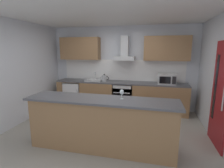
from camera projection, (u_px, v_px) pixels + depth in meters
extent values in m
cube|color=gray|center=(106.00, 133.00, 4.02)|extent=(5.57, 4.93, 0.02)
cube|color=white|center=(105.00, 12.00, 3.52)|extent=(5.57, 4.93, 0.02)
cube|color=silver|center=(122.00, 68.00, 5.70)|extent=(5.57, 0.12, 2.60)
cube|color=silver|center=(13.00, 74.00, 4.31)|extent=(0.12, 4.93, 2.60)
cube|color=white|center=(122.00, 70.00, 5.64)|extent=(3.88, 0.02, 0.66)
cube|color=olive|center=(120.00, 97.00, 5.50)|extent=(4.02, 0.60, 0.86)
cube|color=#4C4C51|center=(120.00, 82.00, 5.42)|extent=(4.02, 0.60, 0.04)
cube|color=olive|center=(101.00, 125.00, 3.30)|extent=(2.71, 0.52, 0.96)
cube|color=#4C4C51|center=(101.00, 100.00, 3.21)|extent=(2.81, 0.64, 0.04)
cube|color=olive|center=(80.00, 49.00, 5.67)|extent=(1.29, 0.32, 0.70)
cube|color=olive|center=(167.00, 48.00, 5.05)|extent=(1.29, 0.32, 0.70)
cube|color=maroon|center=(220.00, 95.00, 3.35)|extent=(0.04, 0.85, 2.05)
cube|color=black|center=(215.00, 87.00, 3.56)|extent=(0.01, 0.11, 1.31)
cylinder|color=#B7BABC|center=(223.00, 99.00, 3.10)|extent=(0.03, 0.03, 0.45)
cube|color=slate|center=(123.00, 96.00, 5.45)|extent=(0.60, 0.56, 0.80)
cube|color=black|center=(122.00, 101.00, 5.18)|extent=(0.50, 0.02, 0.48)
cube|color=#B7BABC|center=(122.00, 87.00, 5.11)|extent=(0.54, 0.02, 0.09)
cylinder|color=#B7BABC|center=(122.00, 93.00, 5.11)|extent=(0.49, 0.02, 0.02)
cube|color=white|center=(75.00, 94.00, 5.84)|extent=(0.58, 0.56, 0.85)
cube|color=silver|center=(71.00, 96.00, 5.56)|extent=(0.55, 0.02, 0.80)
cylinder|color=#B7BABC|center=(77.00, 95.00, 5.48)|extent=(0.02, 0.02, 0.38)
cube|color=#B7BABC|center=(167.00, 79.00, 5.02)|extent=(0.50, 0.36, 0.30)
cube|color=black|center=(165.00, 80.00, 4.85)|extent=(0.30, 0.02, 0.19)
cube|color=black|center=(174.00, 80.00, 4.80)|extent=(0.10, 0.01, 0.21)
cube|color=silver|center=(94.00, 80.00, 5.58)|extent=(0.50, 0.40, 0.04)
cylinder|color=#B7BABC|center=(95.00, 76.00, 5.68)|extent=(0.03, 0.03, 0.26)
cylinder|color=#B7BABC|center=(94.00, 73.00, 5.58)|extent=(0.03, 0.16, 0.03)
cylinder|color=#B7BABC|center=(104.00, 78.00, 5.45)|extent=(0.15, 0.15, 0.20)
sphere|color=black|center=(104.00, 75.00, 5.43)|extent=(0.06, 0.06, 0.06)
cone|color=#B7BABC|center=(101.00, 77.00, 5.46)|extent=(0.09, 0.04, 0.07)
torus|color=black|center=(107.00, 78.00, 5.42)|extent=(0.11, 0.02, 0.11)
cube|color=#B7BABC|center=(124.00, 58.00, 5.32)|extent=(0.62, 0.45, 0.12)
cube|color=#B7BABC|center=(125.00, 46.00, 5.30)|extent=(0.22, 0.22, 0.60)
cylinder|color=silver|center=(122.00, 99.00, 3.19)|extent=(0.07, 0.07, 0.01)
cylinder|color=silver|center=(122.00, 96.00, 3.18)|extent=(0.01, 0.01, 0.09)
ellipsoid|color=silver|center=(122.00, 92.00, 3.16)|extent=(0.08, 0.08, 0.10)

